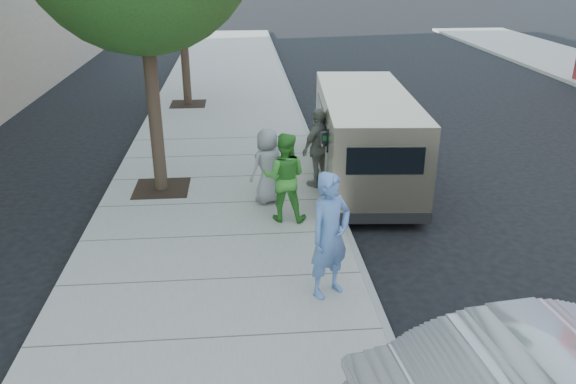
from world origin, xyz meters
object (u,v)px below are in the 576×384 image
(van, at_px, (364,136))
(person_gray_shirt, at_px, (268,166))
(person_officer, at_px, (330,235))
(person_striped_polo, at_px, (319,148))
(parking_meter, at_px, (327,150))
(person_green_shirt, at_px, (284,177))

(van, bearing_deg, person_gray_shirt, -145.97)
(person_officer, xyz_separation_m, person_striped_polo, (0.44, 4.33, -0.10))
(person_striped_polo, bearing_deg, parking_meter, 51.58)
(person_green_shirt, xyz_separation_m, person_striped_polo, (0.90, 1.68, 0.01))
(person_green_shirt, relative_size, person_gray_shirt, 1.11)
(person_striped_polo, bearing_deg, person_green_shirt, 19.58)
(person_green_shirt, distance_m, person_striped_polo, 1.90)
(parking_meter, bearing_deg, person_officer, -121.52)
(van, distance_m, person_striped_polo, 1.22)
(van, xyz_separation_m, person_striped_polo, (-1.11, -0.51, -0.08))
(person_officer, relative_size, person_gray_shirt, 1.24)
(person_officer, height_order, person_green_shirt, person_officer)
(van, relative_size, person_officer, 2.94)
(person_officer, bearing_deg, person_green_shirt, 66.78)
(van, relative_size, person_striped_polo, 3.27)
(person_gray_shirt, relative_size, person_striped_polo, 0.89)
(parking_meter, relative_size, person_green_shirt, 0.85)
(person_officer, xyz_separation_m, person_gray_shirt, (-0.74, 3.53, -0.19))
(person_officer, height_order, person_gray_shirt, person_officer)
(van, xyz_separation_m, person_green_shirt, (-2.01, -2.19, -0.09))
(person_gray_shirt, distance_m, person_striped_polo, 1.42)
(person_gray_shirt, bearing_deg, parking_meter, 148.22)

